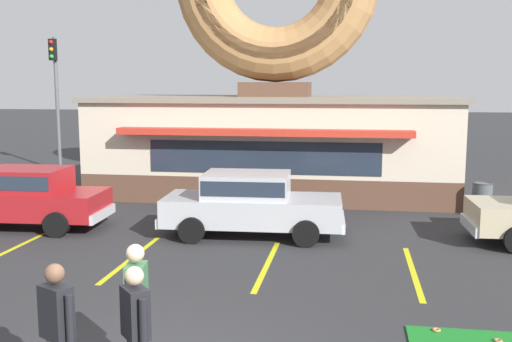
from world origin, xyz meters
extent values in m
cube|color=brown|center=(-0.15, 14.00, 0.45)|extent=(12.00, 6.00, 0.90)
cube|color=beige|center=(-0.15, 14.00, 2.05)|extent=(12.00, 6.00, 2.30)
cube|color=gray|center=(-0.15, 14.00, 3.28)|extent=(12.30, 6.30, 0.16)
cube|color=red|center=(-0.15, 10.70, 2.35)|extent=(9.00, 0.60, 0.20)
cube|color=#232D3D|center=(-0.15, 10.98, 1.55)|extent=(7.20, 0.03, 1.00)
cube|color=brown|center=(-0.15, 14.00, 3.61)|extent=(2.40, 1.80, 0.50)
torus|color=#A5724C|center=(4.73, 1.69, 0.05)|extent=(0.13, 0.13, 0.04)
torus|color=#D17F47|center=(3.88, 1.95, 0.05)|extent=(0.13, 0.13, 0.04)
cube|color=silver|center=(5.38, 7.61, 0.42)|extent=(0.16, 1.67, 0.24)
cylinder|color=black|center=(6.22, 8.52, 0.32)|extent=(0.65, 0.24, 0.64)
cube|color=maroon|center=(-6.09, 7.29, 0.66)|extent=(4.48, 1.97, 0.68)
cube|color=maroon|center=(-5.94, 7.30, 1.30)|extent=(2.17, 1.66, 0.60)
cube|color=#232D3D|center=(-5.94, 7.30, 1.32)|extent=(2.09, 1.68, 0.36)
cube|color=silver|center=(-3.86, 7.39, 0.42)|extent=(0.18, 1.67, 0.24)
cylinder|color=black|center=(-4.69, 6.47, 0.32)|extent=(0.65, 0.25, 0.64)
cylinder|color=black|center=(-4.77, 8.23, 0.32)|extent=(0.65, 0.25, 0.64)
cube|color=#B2B5BA|center=(0.12, 7.38, 0.66)|extent=(4.47, 1.95, 0.68)
cube|color=#B2B5BA|center=(-0.03, 7.37, 1.30)|extent=(2.16, 1.65, 0.60)
cube|color=#232D3D|center=(-0.03, 7.37, 1.32)|extent=(2.08, 1.67, 0.36)
cube|color=silver|center=(2.35, 7.47, 0.42)|extent=(0.17, 1.67, 0.24)
cube|color=silver|center=(-2.10, 7.28, 0.42)|extent=(0.17, 1.67, 0.24)
cylinder|color=black|center=(1.45, 8.32, 0.32)|extent=(0.65, 0.25, 0.64)
cylinder|color=black|center=(1.52, 6.56, 0.32)|extent=(0.65, 0.25, 0.64)
cylinder|color=black|center=(-1.28, 8.20, 0.32)|extent=(0.65, 0.25, 0.64)
cylinder|color=black|center=(-1.20, 6.44, 0.32)|extent=(0.65, 0.25, 0.64)
cube|color=black|center=(0.08, -0.74, 1.13)|extent=(0.43, 0.44, 0.61)
cylinder|color=black|center=(0.25, -0.92, 1.10)|extent=(0.10, 0.10, 0.56)
cylinder|color=black|center=(-0.08, -0.55, 1.10)|extent=(0.10, 0.10, 0.56)
sphere|color=beige|center=(0.08, -0.74, 1.58)|extent=(0.22, 0.22, 0.22)
cube|color=black|center=(-0.80, -0.94, 1.17)|extent=(0.45, 0.39, 0.63)
cylinder|color=black|center=(-0.58, -1.05, 1.14)|extent=(0.10, 0.10, 0.58)
cylinder|color=black|center=(-1.02, -0.82, 1.14)|extent=(0.10, 0.10, 0.58)
sphere|color=brown|center=(-0.80, -0.94, 1.63)|extent=(0.23, 0.23, 0.23)
cylinder|color=#474C66|center=(-0.16, 0.03, 0.43)|extent=(0.15, 0.15, 0.87)
cube|color=#386B42|center=(-0.15, -0.07, 1.19)|extent=(0.29, 0.41, 0.63)
cylinder|color=#386B42|center=(-0.11, -0.32, 1.15)|extent=(0.10, 0.10, 0.58)
cylinder|color=#386B42|center=(-0.19, 0.18, 1.15)|extent=(0.10, 0.10, 0.58)
sphere|color=beige|center=(-0.15, -0.07, 1.65)|extent=(0.23, 0.23, 0.23)
cylinder|color=#51565B|center=(6.30, 10.74, 0.47)|extent=(0.56, 0.56, 0.95)
torus|color=#303437|center=(6.30, 10.74, 0.95)|extent=(0.57, 0.57, 0.05)
cylinder|color=#595B60|center=(-10.09, 17.23, 2.90)|extent=(0.16, 0.16, 5.80)
cube|color=black|center=(-10.09, 17.05, 5.25)|extent=(0.28, 0.24, 0.90)
sphere|color=red|center=(-10.09, 16.93, 5.55)|extent=(0.18, 0.18, 0.18)
sphere|color=orange|center=(-10.09, 16.93, 5.25)|extent=(0.18, 0.18, 0.18)
sphere|color=green|center=(-10.09, 16.93, 4.95)|extent=(0.18, 0.18, 0.18)
cube|color=yellow|center=(-5.17, 5.00, 0.00)|extent=(0.12, 3.60, 0.01)
cube|color=yellow|center=(-2.17, 5.00, 0.00)|extent=(0.12, 3.60, 0.01)
cube|color=yellow|center=(0.83, 5.00, 0.00)|extent=(0.12, 3.60, 0.01)
cube|color=yellow|center=(3.83, 5.00, 0.00)|extent=(0.12, 3.60, 0.01)
camera|label=1|loc=(2.54, -7.10, 3.77)|focal=42.00mm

